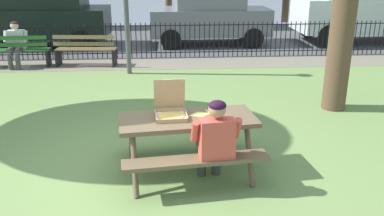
# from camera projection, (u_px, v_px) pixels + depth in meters

# --- Properties ---
(ground) EXTENTS (28.00, 10.76, 0.02)m
(ground) POSITION_uv_depth(u_px,v_px,m) (149.00, 129.00, 7.22)
(ground) COLOR #73924F
(cobblestone_walkway) EXTENTS (28.00, 1.40, 0.01)m
(cobblestone_walkway) POSITION_uv_depth(u_px,v_px,m) (154.00, 64.00, 11.62)
(cobblestone_walkway) COLOR gray
(street_asphalt) EXTENTS (28.00, 6.29, 0.01)m
(street_asphalt) POSITION_uv_depth(u_px,v_px,m) (155.00, 38.00, 15.22)
(street_asphalt) COLOR #515154
(picnic_table_foreground) EXTENTS (1.95, 1.67, 0.79)m
(picnic_table_foreground) POSITION_uv_depth(u_px,v_px,m) (188.00, 130.00, 5.61)
(picnic_table_foreground) COLOR brown
(picnic_table_foreground) RESTS_ON ground
(pizza_box_open) EXTENTS (0.45, 0.49, 0.47)m
(pizza_box_open) POSITION_uv_depth(u_px,v_px,m) (171.00, 110.00, 5.59)
(pizza_box_open) COLOR tan
(pizza_box_open) RESTS_ON picnic_table_foreground
(pizza_slice_on_table) EXTENTS (0.30, 0.22, 0.02)m
(pizza_slice_on_table) POSITION_uv_depth(u_px,v_px,m) (202.00, 114.00, 5.68)
(pizza_slice_on_table) COLOR #F1D369
(pizza_slice_on_table) RESTS_ON picnic_table_foreground
(adult_at_table) EXTENTS (0.63, 0.62, 1.19)m
(adult_at_table) POSITION_uv_depth(u_px,v_px,m) (215.00, 139.00, 5.17)
(adult_at_table) COLOR #3C3C3C
(adult_at_table) RESTS_ON ground
(iron_fence_streetside) EXTENTS (18.27, 0.03, 1.01)m
(iron_fence_streetside) POSITION_uv_depth(u_px,v_px,m) (153.00, 40.00, 12.10)
(iron_fence_streetside) COLOR black
(iron_fence_streetside) RESTS_ON ground
(park_bench_left) EXTENTS (1.61, 0.52, 0.85)m
(park_bench_left) POSITION_uv_depth(u_px,v_px,m) (18.00, 52.00, 11.11)
(park_bench_left) COLOR #275B23
(park_bench_left) RESTS_ON ground
(park_bench_center) EXTENTS (1.63, 0.60, 0.85)m
(park_bench_center) POSITION_uv_depth(u_px,v_px,m) (86.00, 51.00, 11.23)
(park_bench_center) COLOR brown
(park_bench_center) RESTS_ON ground
(person_on_park_bench) EXTENTS (0.61, 0.59, 1.19)m
(person_on_park_bench) POSITION_uv_depth(u_px,v_px,m) (16.00, 42.00, 11.05)
(person_on_park_bench) COLOR #3E3E3E
(person_on_park_bench) RESTS_ON ground
(parked_car_left) EXTENTS (4.63, 2.02, 2.08)m
(parked_car_left) POSITION_uv_depth(u_px,v_px,m) (35.00, 12.00, 13.50)
(parked_car_left) COLOR black
(parked_car_left) RESTS_ON ground
(parked_car_center) EXTENTS (3.94, 1.90, 1.98)m
(parked_car_center) POSITION_uv_depth(u_px,v_px,m) (210.00, 13.00, 13.90)
(parked_car_center) COLOR slate
(parked_car_center) RESTS_ON ground
(parked_car_right) EXTENTS (4.72, 2.11, 2.46)m
(parked_car_right) POSITION_uv_depth(u_px,v_px,m) (368.00, 3.00, 14.14)
(parked_car_right) COLOR silver
(parked_car_right) RESTS_ON ground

